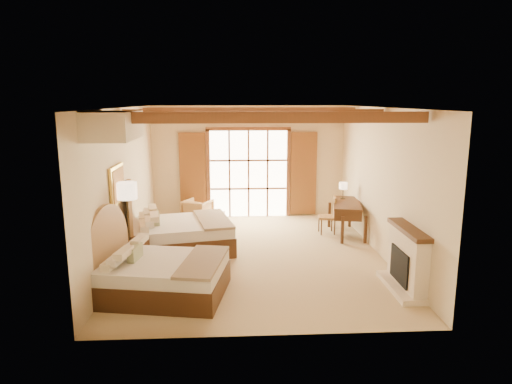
{
  "coord_description": "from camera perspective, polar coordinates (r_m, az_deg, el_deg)",
  "views": [
    {
      "loc": [
        -0.5,
        -9.55,
        3.36
      ],
      "look_at": [
        0.04,
        0.2,
        1.38
      ],
      "focal_mm": 32.0,
      "sensor_mm": 36.0,
      "label": 1
    }
  ],
  "objects": [
    {
      "name": "ceiling",
      "position": [
        9.57,
        -0.15,
        10.51
      ],
      "size": [
        7.0,
        7.0,
        0.0
      ],
      "primitive_type": "plane",
      "rotation": [
        3.14,
        0.0,
        0.0
      ],
      "color": "#A96536",
      "rests_on": "ground"
    },
    {
      "name": "bed_near",
      "position": [
        8.23,
        -12.64,
        -9.77
      ],
      "size": [
        2.36,
        1.93,
        1.38
      ],
      "rotation": [
        0.0,
        0.0,
        -0.18
      ],
      "color": "#3E2516",
      "rests_on": "floor"
    },
    {
      "name": "ottoman",
      "position": [
        12.03,
        -5.49,
        -3.73
      ],
      "size": [
        0.67,
        0.67,
        0.44
      ],
      "primitive_type": "cube",
      "rotation": [
        0.0,
        0.0,
        -0.12
      ],
      "color": "#9F774D",
      "rests_on": "floor"
    },
    {
      "name": "floor_lamp",
      "position": [
        9.07,
        -15.81,
        -0.54
      ],
      "size": [
        0.38,
        0.38,
        1.81
      ],
      "color": "#3B2F1E",
      "rests_on": "floor"
    },
    {
      "name": "armchair",
      "position": [
        12.78,
        -7.31,
        -2.37
      ],
      "size": [
        0.93,
        0.94,
        0.65
      ],
      "primitive_type": "imported",
      "rotation": [
        0.0,
        0.0,
        -3.59
      ],
      "color": "#AF824C",
      "rests_on": "floor"
    },
    {
      "name": "french_doors",
      "position": [
        13.17,
        -0.94,
        2.24
      ],
      "size": [
        3.95,
        0.08,
        2.6
      ],
      "color": "white",
      "rests_on": "ground"
    },
    {
      "name": "bed_far",
      "position": [
        10.45,
        -10.36,
        -4.92
      ],
      "size": [
        2.57,
        2.12,
        1.47
      ],
      "rotation": [
        0.0,
        0.0,
        0.21
      ],
      "color": "#3E2516",
      "rests_on": "floor"
    },
    {
      "name": "nightstand",
      "position": [
        9.38,
        -15.35,
        -7.8
      ],
      "size": [
        0.68,
        0.68,
        0.66
      ],
      "primitive_type": "cube",
      "rotation": [
        0.0,
        0.0,
        -0.26
      ],
      "color": "#3E2516",
      "rests_on": "floor"
    },
    {
      "name": "ceiling_beams",
      "position": [
        9.57,
        -0.15,
        9.79
      ],
      "size": [
        5.39,
        4.6,
        0.18
      ],
      "primitive_type": null,
      "color": "brown",
      "rests_on": "ceiling"
    },
    {
      "name": "painting",
      "position": [
        9.21,
        -16.93,
        0.9
      ],
      "size": [
        0.06,
        0.95,
        0.75
      ],
      "color": "#E5C14E",
      "rests_on": "wall_left"
    },
    {
      "name": "wall_right",
      "position": [
        10.24,
        15.4,
        1.16
      ],
      "size": [
        0.0,
        7.0,
        7.0
      ],
      "primitive_type": "plane",
      "rotation": [
        1.57,
        0.0,
        -1.57
      ],
      "color": "beige",
      "rests_on": "ground"
    },
    {
      "name": "wall_back",
      "position": [
        13.18,
        -0.95,
        3.79
      ],
      "size": [
        5.5,
        0.0,
        5.5
      ],
      "primitive_type": "plane",
      "rotation": [
        1.57,
        0.0,
        0.0
      ],
      "color": "beige",
      "rests_on": "ground"
    },
    {
      "name": "desk",
      "position": [
        11.73,
        11.24,
        -3.12
      ],
      "size": [
        0.98,
        1.66,
        0.84
      ],
      "rotation": [
        0.0,
        0.0,
        -0.21
      ],
      "color": "#3E2516",
      "rests_on": "floor"
    },
    {
      "name": "canopy_valance",
      "position": [
        7.8,
        -17.41,
        7.94
      ],
      "size": [
        0.7,
        1.4,
        0.45
      ],
      "primitive_type": "cube",
      "color": "#F5DEC7",
      "rests_on": "ceiling"
    },
    {
      "name": "wall_left",
      "position": [
        9.97,
        -16.14,
        0.84
      ],
      "size": [
        0.0,
        7.0,
        7.0
      ],
      "primitive_type": "plane",
      "rotation": [
        1.57,
        0.0,
        1.57
      ],
      "color": "beige",
      "rests_on": "ground"
    },
    {
      "name": "desk_lamp",
      "position": [
        11.97,
        10.86,
        0.69
      ],
      "size": [
        0.21,
        0.21,
        0.43
      ],
      "color": "#3B2F1E",
      "rests_on": "desk"
    },
    {
      "name": "fireplace",
      "position": [
        8.65,
        18.25,
        -8.37
      ],
      "size": [
        0.46,
        1.4,
        1.16
      ],
      "color": "beige",
      "rests_on": "ground"
    },
    {
      "name": "floor",
      "position": [
        10.14,
        -0.14,
        -7.89
      ],
      "size": [
        7.0,
        7.0,
        0.0
      ],
      "primitive_type": "plane",
      "color": "tan",
      "rests_on": "ground"
    },
    {
      "name": "desk_chair",
      "position": [
        11.81,
        8.95,
        -3.71
      ],
      "size": [
        0.49,
        0.48,
        0.96
      ],
      "rotation": [
        0.0,
        0.0,
        -0.16
      ],
      "color": "#AB8742",
      "rests_on": "floor"
    }
  ]
}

